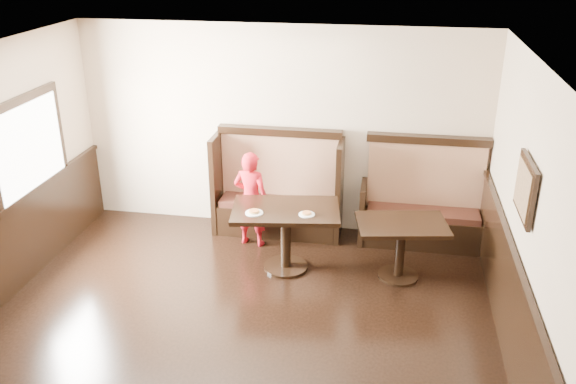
% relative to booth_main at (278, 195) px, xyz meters
% --- Properties ---
extents(room_shell, '(7.00, 7.00, 7.00)m').
position_rel_booth_main_xyz_m(room_shell, '(-0.30, -3.01, 0.14)').
color(room_shell, '#C2AD8D').
rests_on(room_shell, ground).
extents(booth_main, '(1.75, 0.72, 1.45)m').
position_rel_booth_main_xyz_m(booth_main, '(0.00, 0.00, 0.00)').
color(booth_main, black).
rests_on(booth_main, ground).
extents(booth_neighbor, '(1.65, 0.72, 1.45)m').
position_rel_booth_main_xyz_m(booth_neighbor, '(1.95, -0.00, -0.05)').
color(booth_neighbor, black).
rests_on(booth_neighbor, ground).
extents(table_main, '(1.38, 0.97, 0.81)m').
position_rel_booth_main_xyz_m(table_main, '(0.28, -1.01, 0.10)').
color(table_main, black).
rests_on(table_main, ground).
extents(table_neighbor, '(1.15, 0.86, 0.73)m').
position_rel_booth_main_xyz_m(table_neighbor, '(1.66, -0.99, 0.02)').
color(table_neighbor, black).
rests_on(table_neighbor, ground).
extents(child, '(0.52, 0.39, 1.30)m').
position_rel_booth_main_xyz_m(child, '(-0.27, -0.46, 0.12)').
color(child, red).
rests_on(child, ground).
extents(pizza_plate_left, '(0.21, 0.21, 0.04)m').
position_rel_booth_main_xyz_m(pizza_plate_left, '(-0.06, -1.21, 0.30)').
color(pizza_plate_left, white).
rests_on(pizza_plate_left, table_main).
extents(pizza_plate_right, '(0.19, 0.19, 0.04)m').
position_rel_booth_main_xyz_m(pizza_plate_right, '(0.56, -1.14, 0.30)').
color(pizza_plate_right, white).
rests_on(pizza_plate_right, table_main).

